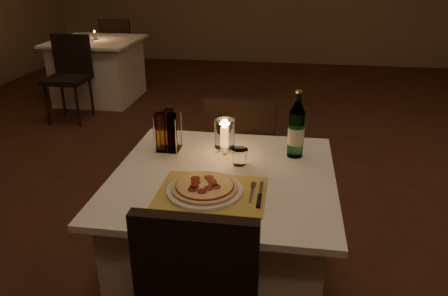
# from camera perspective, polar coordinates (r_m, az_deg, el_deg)

# --- Properties ---
(floor) EXTENTS (8.00, 10.00, 0.02)m
(floor) POSITION_cam_1_polar(r_m,az_deg,el_deg) (2.97, 7.34, -10.44)
(floor) COLOR #462316
(floor) RESTS_ON ground
(main_table) EXTENTS (1.00, 1.00, 0.74)m
(main_table) POSITION_cam_1_polar(r_m,az_deg,el_deg) (2.17, -0.08, -12.05)
(main_table) COLOR white
(main_table) RESTS_ON ground
(chair_far) EXTENTS (0.42, 0.42, 0.90)m
(chair_far) POSITION_cam_1_polar(r_m,az_deg,el_deg) (2.70, 2.24, -0.23)
(chair_far) COLOR black
(chair_far) RESTS_ON ground
(placemat) EXTENTS (0.45, 0.34, 0.00)m
(placemat) POSITION_cam_1_polar(r_m,az_deg,el_deg) (1.83, -1.58, -5.84)
(placemat) COLOR gold
(placemat) RESTS_ON main_table
(plate) EXTENTS (0.32, 0.32, 0.01)m
(plate) POSITION_cam_1_polar(r_m,az_deg,el_deg) (1.83, -2.52, -5.52)
(plate) COLOR white
(plate) RESTS_ON placemat
(pizza) EXTENTS (0.28, 0.28, 0.02)m
(pizza) POSITION_cam_1_polar(r_m,az_deg,el_deg) (1.82, -2.53, -5.08)
(pizza) COLOR #D8B77F
(pizza) RESTS_ON plate
(fork) EXTENTS (0.02, 0.18, 0.00)m
(fork) POSITION_cam_1_polar(r_m,az_deg,el_deg) (1.83, 3.70, -5.60)
(fork) COLOR silver
(fork) RESTS_ON placemat
(knife) EXTENTS (0.02, 0.22, 0.01)m
(knife) POSITION_cam_1_polar(r_m,az_deg,el_deg) (1.78, 4.65, -6.53)
(knife) COLOR black
(knife) RESTS_ON placemat
(tumbler) EXTENTS (0.08, 0.08, 0.08)m
(tumbler) POSITION_cam_1_polar(r_m,az_deg,el_deg) (2.06, 2.04, -1.13)
(tumbler) COLOR white
(tumbler) RESTS_ON main_table
(water_bottle) EXTENTS (0.08, 0.08, 0.33)m
(water_bottle) POSITION_cam_1_polar(r_m,az_deg,el_deg) (2.14, 9.42, 2.30)
(water_bottle) COLOR #5DAD74
(water_bottle) RESTS_ON main_table
(hurricane_candle) EXTENTS (0.10, 0.10, 0.19)m
(hurricane_candle) POSITION_cam_1_polar(r_m,az_deg,el_deg) (2.12, 0.08, 1.70)
(hurricane_candle) COLOR white
(hurricane_candle) RESTS_ON main_table
(cruet_caddy) EXTENTS (0.12, 0.12, 0.21)m
(cruet_caddy) POSITION_cam_1_polar(r_m,az_deg,el_deg) (2.20, -7.40, 2.01)
(cruet_caddy) COLOR white
(cruet_caddy) RESTS_ON main_table
(neighbor_table_left) EXTENTS (1.00, 1.00, 0.74)m
(neighbor_table_left) POSITION_cam_1_polar(r_m,az_deg,el_deg) (5.68, -16.03, 9.78)
(neighbor_table_left) COLOR white
(neighbor_table_left) RESTS_ON ground
(neighbor_chair_la) EXTENTS (0.42, 0.42, 0.90)m
(neighbor_chair_la) POSITION_cam_1_polar(r_m,az_deg,el_deg) (5.02, -19.54, 9.68)
(neighbor_chair_la) COLOR black
(neighbor_chair_la) RESTS_ON ground
(neighbor_chair_lb) EXTENTS (0.42, 0.42, 0.90)m
(neighbor_chair_lb) POSITION_cam_1_polar(r_m,az_deg,el_deg) (6.28, -13.56, 12.94)
(neighbor_chair_lb) COLOR black
(neighbor_chair_lb) RESTS_ON ground
(neighbor_candle_left) EXTENTS (0.03, 0.03, 0.11)m
(neighbor_candle_left) POSITION_cam_1_polar(r_m,az_deg,el_deg) (5.60, -16.51, 13.90)
(neighbor_candle_left) COLOR white
(neighbor_candle_left) RESTS_ON neighbor_table_left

